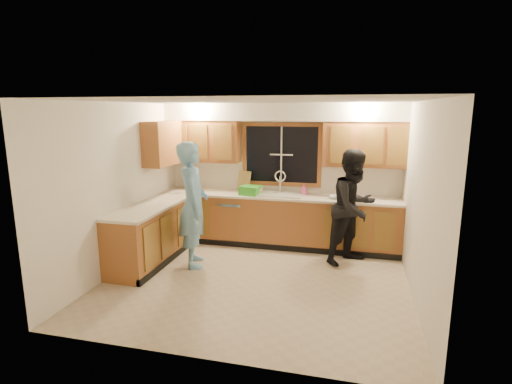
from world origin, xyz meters
TOP-DOWN VIEW (x-y plane):
  - floor at (0.00, 0.00)m, footprint 4.20×4.20m
  - ceiling at (0.00, 0.00)m, footprint 4.20×4.20m
  - wall_back at (0.00, 1.90)m, footprint 4.20×0.00m
  - wall_left at (-2.10, 0.00)m, footprint 0.00×3.80m
  - wall_right at (2.10, 0.00)m, footprint 0.00×3.80m
  - base_cabinets_back at (0.00, 1.60)m, footprint 4.20×0.60m
  - base_cabinets_left at (-1.80, 0.35)m, footprint 0.60×1.90m
  - countertop_back at (0.00, 1.58)m, footprint 4.20×0.63m
  - countertop_left at (-1.79, 0.35)m, footprint 0.63×1.90m
  - upper_cabinets_left at (-1.43, 1.73)m, footprint 1.35×0.33m
  - upper_cabinets_right at (1.43, 1.73)m, footprint 1.35×0.33m
  - upper_cabinets_return at (-1.94, 1.12)m, footprint 0.33×0.90m
  - soffit at (0.00, 1.72)m, footprint 4.20×0.35m
  - window_frame at (0.00, 1.89)m, footprint 1.44×0.03m
  - sink at (0.00, 1.60)m, footprint 0.86×0.52m
  - dishwasher at (-0.85, 1.59)m, footprint 0.60×0.56m
  - stove at (-1.80, -0.22)m, footprint 0.58×0.75m
  - man at (-1.08, 0.36)m, footprint 0.70×0.83m
  - woman at (1.31, 1.05)m, footprint 1.09×1.11m
  - knife_block at (-1.71, 1.67)m, footprint 0.17×0.16m
  - cutting_board at (-0.68, 1.82)m, footprint 0.29×0.20m
  - dish_crate at (-0.47, 1.50)m, footprint 0.39×0.37m
  - soap_bottle at (0.44, 1.73)m, footprint 0.11×0.11m
  - bowl at (1.02, 1.53)m, footprint 0.27×0.27m
  - can_left at (-0.30, 1.50)m, footprint 0.07×0.07m
  - can_right at (-0.30, 1.53)m, footprint 0.08×0.08m

SIDE VIEW (x-z plane):
  - floor at x=0.00m, z-range 0.00..0.00m
  - dishwasher at x=-0.85m, z-range 0.00..0.82m
  - base_cabinets_back at x=0.00m, z-range 0.00..0.88m
  - base_cabinets_left at x=-1.80m, z-range 0.00..0.88m
  - stove at x=-1.80m, z-range 0.00..0.90m
  - sink at x=0.00m, z-range 0.58..1.15m
  - countertop_back at x=0.00m, z-range 0.88..0.92m
  - countertop_left at x=-1.79m, z-range 0.88..0.92m
  - woman at x=1.31m, z-range 0.00..1.80m
  - bowl at x=1.02m, z-range 0.92..0.98m
  - man at x=-1.08m, z-range 0.00..1.93m
  - can_left at x=-0.30m, z-range 0.92..1.04m
  - can_right at x=-0.30m, z-range 0.92..1.05m
  - dish_crate at x=-0.47m, z-range 0.92..1.08m
  - soap_bottle at x=0.44m, z-range 0.92..1.12m
  - knife_block at x=-1.71m, z-range 0.92..1.17m
  - cutting_board at x=-0.68m, z-range 0.92..1.29m
  - wall_back at x=0.00m, z-range -0.85..3.35m
  - wall_left at x=-2.10m, z-range -0.65..3.15m
  - wall_right at x=2.10m, z-range -0.65..3.15m
  - window_frame at x=0.00m, z-range 1.03..2.17m
  - upper_cabinets_left at x=-1.43m, z-range 1.45..2.20m
  - upper_cabinets_right at x=1.43m, z-range 1.45..2.20m
  - upper_cabinets_return at x=-1.94m, z-range 1.45..2.20m
  - soffit at x=0.00m, z-range 2.20..2.50m
  - ceiling at x=0.00m, z-range 2.50..2.50m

